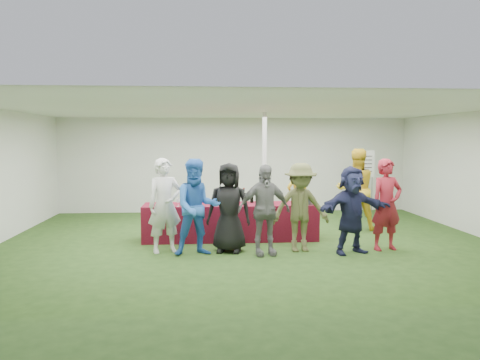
{
  "coord_description": "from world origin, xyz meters",
  "views": [
    {
      "loc": [
        -0.86,
        -9.45,
        2.1
      ],
      "look_at": [
        -0.14,
        0.19,
        1.25
      ],
      "focal_mm": 35.0,
      "sensor_mm": 36.0,
      "label": 1
    }
  ],
  "objects": [
    {
      "name": "customer_0",
      "position": [
        -1.61,
        -0.82,
        0.88
      ],
      "size": [
        0.75,
        0.62,
        1.75
      ],
      "primitive_type": "imported",
      "rotation": [
        0.0,
        0.0,
        0.37
      ],
      "color": "silver",
      "rests_on": "ground"
    },
    {
      "name": "staff_back",
      "position": [
        2.61,
        1.03,
        0.94
      ],
      "size": [
        0.93,
        0.74,
        1.88
      ],
      "primitive_type": "imported",
      "rotation": [
        0.0,
        0.0,
        3.17
      ],
      "color": "gold",
      "rests_on": "ground"
    },
    {
      "name": "ground",
      "position": [
        0.0,
        0.0,
        0.0
      ],
      "size": [
        60.0,
        60.0,
        0.0
      ],
      "primitive_type": "plane",
      "color": "#284719",
      "rests_on": "ground"
    },
    {
      "name": "water_bottle",
      "position": [
        -0.3,
        0.27,
        0.85
      ],
      "size": [
        0.07,
        0.07,
        0.23
      ],
      "color": "silver",
      "rests_on": "serving_table"
    },
    {
      "name": "customer_4",
      "position": [
        0.91,
        -0.92,
        0.83
      ],
      "size": [
        1.11,
        0.68,
        1.66
      ],
      "primitive_type": "imported",
      "rotation": [
        0.0,
        0.0,
        0.06
      ],
      "color": "brown",
      "rests_on": "ground"
    },
    {
      "name": "tent",
      "position": [
        0.5,
        1.2,
        1.35
      ],
      "size": [
        10.0,
        10.0,
        10.0
      ],
      "color": "white",
      "rests_on": "ground"
    },
    {
      "name": "bar_towel",
      "position": [
        1.24,
        0.24,
        0.77
      ],
      "size": [
        0.25,
        0.18,
        0.03
      ],
      "primitive_type": "cube",
      "color": "white",
      "rests_on": "serving_table"
    },
    {
      "name": "customer_5",
      "position": [
        1.81,
        -1.17,
        0.81
      ],
      "size": [
        1.57,
        0.92,
        1.61
      ],
      "primitive_type": "imported",
      "rotation": [
        0.0,
        0.0,
        0.32
      ],
      "color": "#1D2042",
      "rests_on": "ground"
    },
    {
      "name": "dump_bucket",
      "position": [
        1.23,
        -0.03,
        0.84
      ],
      "size": [
        0.26,
        0.26,
        0.18
      ],
      "primitive_type": "cylinder",
      "color": "slate",
      "rests_on": "serving_table"
    },
    {
      "name": "customer_6",
      "position": [
        2.55,
        -0.94,
        0.87
      ],
      "size": [
        0.71,
        0.55,
        1.73
      ],
      "primitive_type": "imported",
      "rotation": [
        0.0,
        0.0,
        0.23
      ],
      "color": "maroon",
      "rests_on": "ground"
    },
    {
      "name": "wine_bottles",
      "position": [
        0.24,
        0.32,
        0.87
      ],
      "size": [
        0.63,
        0.15,
        0.32
      ],
      "color": "black",
      "rests_on": "serving_table"
    },
    {
      "name": "customer_2",
      "position": [
        -0.43,
        -0.87,
        0.83
      ],
      "size": [
        0.9,
        0.68,
        1.66
      ],
      "primitive_type": "imported",
      "rotation": [
        0.0,
        0.0,
        -0.19
      ],
      "color": "black",
      "rests_on": "ground"
    },
    {
      "name": "wine_list_sign",
      "position": [
        3.35,
        2.58,
        1.32
      ],
      "size": [
        0.5,
        0.03,
        1.8
      ],
      "color": "slate",
      "rests_on": "ground"
    },
    {
      "name": "wine_glasses",
      "position": [
        -0.63,
        -0.06,
        0.86
      ],
      "size": [
        2.84,
        0.16,
        0.16
      ],
      "color": "silver",
      "rests_on": "serving_table"
    },
    {
      "name": "customer_3",
      "position": [
        0.2,
        -1.16,
        0.82
      ],
      "size": [
        1.02,
        0.56,
        1.65
      ],
      "primitive_type": "imported",
      "rotation": [
        0.0,
        0.0,
        0.17
      ],
      "color": "slate",
      "rests_on": "ground"
    },
    {
      "name": "customer_1",
      "position": [
        -1.01,
        -1.07,
        0.87
      ],
      "size": [
        0.95,
        0.8,
        1.75
      ],
      "primitive_type": "imported",
      "rotation": [
        0.0,
        0.0,
        0.18
      ],
      "color": "blue",
      "rests_on": "ground"
    },
    {
      "name": "serving_table",
      "position": [
        -0.34,
        0.19,
        0.38
      ],
      "size": [
        3.6,
        0.8,
        0.75
      ],
      "primitive_type": "cube",
      "color": "maroon",
      "rests_on": "ground"
    },
    {
      "name": "staff_pourer",
      "position": [
        1.22,
        0.84,
        0.78
      ],
      "size": [
        0.67,
        0.56,
        1.56
      ],
      "primitive_type": "imported",
      "rotation": [
        0.0,
        0.0,
        3.52
      ],
      "color": "gold",
      "rests_on": "ground"
    }
  ]
}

